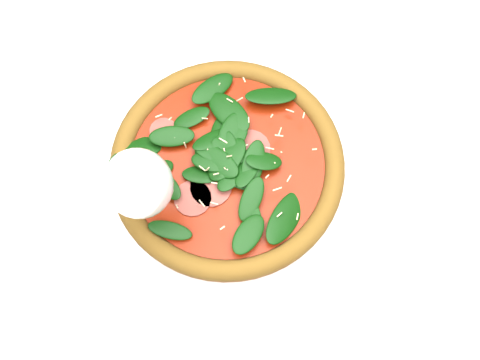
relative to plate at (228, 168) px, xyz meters
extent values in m
plane|color=brown|center=(0.04, -0.04, -0.76)|extent=(6.00, 6.00, 0.00)
cube|color=white|center=(0.04, -0.04, -0.03)|extent=(1.20, 0.80, 0.04)
cylinder|color=#4F361F|center=(0.58, 0.30, -0.40)|extent=(0.06, 0.06, 0.71)
cube|color=white|center=(0.04, 0.36, -0.12)|extent=(1.20, 0.01, 0.22)
cylinder|color=white|center=(0.00, 0.00, 0.00)|extent=(0.38, 0.38, 0.01)
torus|color=white|center=(0.00, 0.00, 0.00)|extent=(0.38, 0.38, 0.01)
cylinder|color=brown|center=(0.00, 0.00, 0.01)|extent=(0.39, 0.39, 0.01)
torus|color=#B57D29|center=(0.00, 0.00, 0.02)|extent=(0.39, 0.39, 0.03)
cylinder|color=#951C05|center=(0.00, 0.00, 0.02)|extent=(0.33, 0.33, 0.00)
cylinder|color=brown|center=(0.00, 0.00, 0.02)|extent=(0.29, 0.29, 0.00)
ellipsoid|color=#0A370A|center=(0.00, 0.00, 0.03)|extent=(0.31, 0.31, 0.03)
cylinder|color=beige|center=(0.00, 0.00, 0.04)|extent=(0.29, 0.29, 0.00)
cylinder|color=white|center=(-0.11, -0.06, -0.01)|extent=(0.07, 0.07, 0.00)
cylinder|color=white|center=(-0.11, -0.06, 0.04)|extent=(0.01, 0.01, 0.09)
ellipsoid|color=white|center=(-0.11, -0.06, 0.13)|extent=(0.08, 0.08, 0.10)
camera|label=1|loc=(-0.02, -0.27, 0.70)|focal=40.00mm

